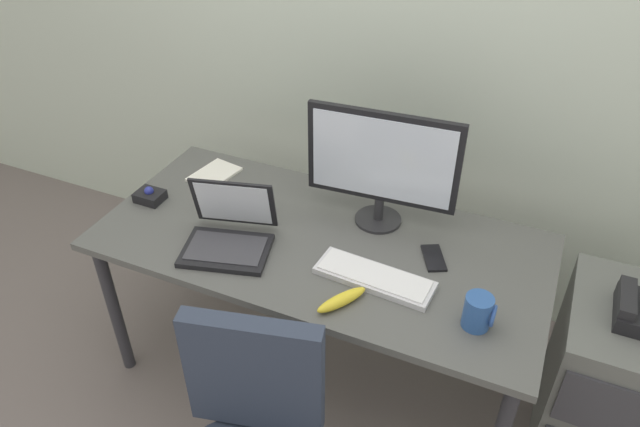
% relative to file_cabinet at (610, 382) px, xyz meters
% --- Properties ---
extents(ground_plane, '(8.00, 8.00, 0.00)m').
position_rel_file_cabinet_xyz_m(ground_plane, '(-1.11, -0.10, -0.34)').
color(ground_plane, '#6A605C').
extents(desk, '(1.67, 0.80, 0.71)m').
position_rel_file_cabinet_xyz_m(desk, '(-1.11, -0.10, 0.31)').
color(desk, '#50524E').
rests_on(desk, ground).
extents(file_cabinet, '(0.42, 0.53, 0.68)m').
position_rel_file_cabinet_xyz_m(file_cabinet, '(0.00, 0.00, 0.00)').
color(file_cabinet, '#5B5E59').
rests_on(file_cabinet, ground).
extents(monitor_main, '(0.57, 0.18, 0.46)m').
position_rel_file_cabinet_xyz_m(monitor_main, '(-0.95, 0.10, 0.64)').
color(monitor_main, '#262628').
rests_on(monitor_main, desk).
extents(keyboard, '(0.42, 0.16, 0.03)m').
position_rel_file_cabinet_xyz_m(keyboard, '(-0.85, -0.23, 0.39)').
color(keyboard, silver).
rests_on(keyboard, desk).
extents(laptop, '(0.37, 0.35, 0.23)m').
position_rel_file_cabinet_xyz_m(laptop, '(-1.40, -0.26, 0.43)').
color(laptop, black).
rests_on(laptop, desk).
extents(trackball_mouse, '(0.11, 0.09, 0.07)m').
position_rel_file_cabinet_xyz_m(trackball_mouse, '(-1.84, -0.15, 0.40)').
color(trackball_mouse, black).
rests_on(trackball_mouse, desk).
extents(coffee_mug, '(0.10, 0.09, 0.12)m').
position_rel_file_cabinet_xyz_m(coffee_mug, '(-0.48, -0.30, 0.43)').
color(coffee_mug, '#2A5295').
rests_on(coffee_mug, desk).
extents(paper_notepad, '(0.18, 0.23, 0.01)m').
position_rel_file_cabinet_xyz_m(paper_notepad, '(-1.71, 0.12, 0.38)').
color(paper_notepad, white).
rests_on(paper_notepad, desk).
extents(cell_phone, '(0.12, 0.16, 0.01)m').
position_rel_file_cabinet_xyz_m(cell_phone, '(-0.69, -0.04, 0.38)').
color(cell_phone, black).
rests_on(cell_phone, desk).
extents(banana, '(0.14, 0.18, 0.04)m').
position_rel_file_cabinet_xyz_m(banana, '(-0.90, -0.38, 0.40)').
color(banana, yellow).
rests_on(banana, desk).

